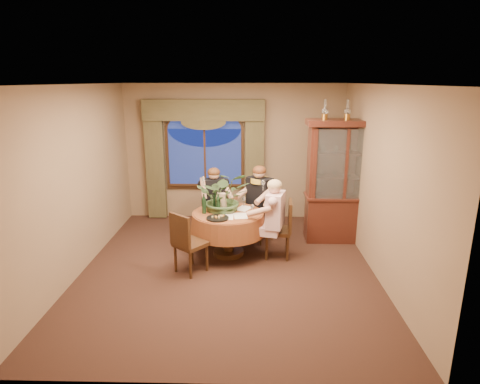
{
  "coord_description": "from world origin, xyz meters",
  "views": [
    {
      "loc": [
        0.33,
        -5.75,
        2.85
      ],
      "look_at": [
        0.18,
        0.53,
        1.1
      ],
      "focal_mm": 30.0,
      "sensor_mm": 36.0,
      "label": 1
    }
  ],
  "objects_px": {
    "chair_back_right": "(259,215)",
    "person_pink": "(275,221)",
    "chair_back": "(220,211)",
    "stoneware_vase": "(222,202)",
    "olive_bowl": "(229,212)",
    "wine_bottle_2": "(204,204)",
    "wine_bottle_3": "(218,204)",
    "oil_lamp_center": "(348,110)",
    "chair_front_left": "(191,242)",
    "person_scarf": "(260,203)",
    "chair_right": "(277,229)",
    "person_back": "(214,202)",
    "oil_lamp_left": "(325,110)",
    "dining_table": "(228,233)",
    "wine_bottle_0": "(215,200)",
    "centerpiece_plant": "(224,176)",
    "wine_bottle_1": "(218,202)",
    "china_cabinet": "(342,182)",
    "oil_lamp_right": "(370,110)"
  },
  "relations": [
    {
      "from": "oil_lamp_center",
      "to": "chair_back",
      "type": "bearing_deg",
      "value": 175.69
    },
    {
      "from": "person_pink",
      "to": "oil_lamp_left",
      "type": "bearing_deg",
      "value": -28.8
    },
    {
      "from": "chair_back_right",
      "to": "person_pink",
      "type": "relative_size",
      "value": 0.7
    },
    {
      "from": "china_cabinet",
      "to": "chair_back",
      "type": "xyz_separation_m",
      "value": [
        -2.22,
        0.17,
        -0.62
      ]
    },
    {
      "from": "oil_lamp_center",
      "to": "stoneware_vase",
      "type": "bearing_deg",
      "value": -163.8
    },
    {
      "from": "oil_lamp_right",
      "to": "dining_table",
      "type": "bearing_deg",
      "value": -163.52
    },
    {
      "from": "wine_bottle_3",
      "to": "chair_back_right",
      "type": "bearing_deg",
      "value": 46.09
    },
    {
      "from": "oil_lamp_right",
      "to": "person_back",
      "type": "distance_m",
      "value": 3.2
    },
    {
      "from": "stoneware_vase",
      "to": "wine_bottle_2",
      "type": "height_order",
      "value": "wine_bottle_2"
    },
    {
      "from": "oil_lamp_center",
      "to": "centerpiece_plant",
      "type": "xyz_separation_m",
      "value": [
        -2.08,
        -0.56,
        -1.04
      ]
    },
    {
      "from": "chair_back",
      "to": "person_pink",
      "type": "distance_m",
      "value": 1.47
    },
    {
      "from": "oil_lamp_center",
      "to": "person_pink",
      "type": "height_order",
      "value": "oil_lamp_center"
    },
    {
      "from": "stoneware_vase",
      "to": "person_back",
      "type": "bearing_deg",
      "value": 106.0
    },
    {
      "from": "oil_lamp_left",
      "to": "chair_front_left",
      "type": "height_order",
      "value": "oil_lamp_left"
    },
    {
      "from": "chair_right",
      "to": "stoneware_vase",
      "type": "relative_size",
      "value": 3.2
    },
    {
      "from": "person_back",
      "to": "person_scarf",
      "type": "xyz_separation_m",
      "value": [
        0.84,
        -0.14,
        0.04
      ]
    },
    {
      "from": "chair_back_right",
      "to": "wine_bottle_1",
      "type": "height_order",
      "value": "wine_bottle_1"
    },
    {
      "from": "chair_right",
      "to": "person_back",
      "type": "height_order",
      "value": "person_back"
    },
    {
      "from": "chair_right",
      "to": "person_pink",
      "type": "xyz_separation_m",
      "value": [
        -0.05,
        -0.14,
        0.2
      ]
    },
    {
      "from": "wine_bottle_3",
      "to": "chair_front_left",
      "type": "bearing_deg",
      "value": -123.78
    },
    {
      "from": "centerpiece_plant",
      "to": "china_cabinet",
      "type": "bearing_deg",
      "value": 15.19
    },
    {
      "from": "person_scarf",
      "to": "dining_table",
      "type": "bearing_deg",
      "value": 90.0
    },
    {
      "from": "chair_front_left",
      "to": "wine_bottle_2",
      "type": "bearing_deg",
      "value": 115.4
    },
    {
      "from": "dining_table",
      "to": "wine_bottle_2",
      "type": "distance_m",
      "value": 0.67
    },
    {
      "from": "chair_back",
      "to": "stoneware_vase",
      "type": "distance_m",
      "value": 0.89
    },
    {
      "from": "chair_front_left",
      "to": "person_back",
      "type": "bearing_deg",
      "value": 120.88
    },
    {
      "from": "person_scarf",
      "to": "stoneware_vase",
      "type": "xyz_separation_m",
      "value": [
        -0.64,
        -0.58,
        0.2
      ]
    },
    {
      "from": "chair_right",
      "to": "wine_bottle_1",
      "type": "bearing_deg",
      "value": 88.72
    },
    {
      "from": "chair_back",
      "to": "oil_lamp_left",
      "type": "bearing_deg",
      "value": 161.6
    },
    {
      "from": "china_cabinet",
      "to": "wine_bottle_2",
      "type": "xyz_separation_m",
      "value": [
        -2.4,
        -0.77,
        -0.19
      ]
    },
    {
      "from": "oil_lamp_center",
      "to": "wine_bottle_0",
      "type": "height_order",
      "value": "oil_lamp_center"
    },
    {
      "from": "chair_right",
      "to": "person_back",
      "type": "bearing_deg",
      "value": 56.19
    },
    {
      "from": "chair_back_right",
      "to": "wine_bottle_3",
      "type": "height_order",
      "value": "wine_bottle_3"
    },
    {
      "from": "china_cabinet",
      "to": "oil_lamp_center",
      "type": "xyz_separation_m",
      "value": [
        0.0,
        0.0,
        1.27
      ]
    },
    {
      "from": "dining_table",
      "to": "chair_front_left",
      "type": "distance_m",
      "value": 0.84
    },
    {
      "from": "oil_lamp_center",
      "to": "oil_lamp_left",
      "type": "bearing_deg",
      "value": 180.0
    },
    {
      "from": "wine_bottle_0",
      "to": "chair_front_left",
      "type": "bearing_deg",
      "value": -111.45
    },
    {
      "from": "chair_back",
      "to": "wine_bottle_0",
      "type": "xyz_separation_m",
      "value": [
        -0.02,
        -0.72,
        0.44
      ]
    },
    {
      "from": "olive_bowl",
      "to": "wine_bottle_2",
      "type": "relative_size",
      "value": 0.52
    },
    {
      "from": "wine_bottle_0",
      "to": "wine_bottle_2",
      "type": "xyz_separation_m",
      "value": [
        -0.16,
        -0.22,
        0.0
      ]
    },
    {
      "from": "chair_back_right",
      "to": "centerpiece_plant",
      "type": "distance_m",
      "value": 1.15
    },
    {
      "from": "stoneware_vase",
      "to": "olive_bowl",
      "type": "relative_size",
      "value": 1.75
    },
    {
      "from": "wine_bottle_1",
      "to": "wine_bottle_2",
      "type": "distance_m",
      "value": 0.24
    },
    {
      "from": "chair_right",
      "to": "chair_back_right",
      "type": "xyz_separation_m",
      "value": [
        -0.28,
        0.71,
        0.0
      ]
    },
    {
      "from": "chair_back_right",
      "to": "wine_bottle_0",
      "type": "relative_size",
      "value": 2.91
    },
    {
      "from": "dining_table",
      "to": "wine_bottle_0",
      "type": "distance_m",
      "value": 0.6
    },
    {
      "from": "chair_front_left",
      "to": "stoneware_vase",
      "type": "relative_size",
      "value": 3.2
    },
    {
      "from": "chair_back_right",
      "to": "olive_bowl",
      "type": "xyz_separation_m",
      "value": [
        -0.52,
        -0.7,
        0.3
      ]
    },
    {
      "from": "oil_lamp_right",
      "to": "centerpiece_plant",
      "type": "xyz_separation_m",
      "value": [
        -2.46,
        -0.56,
        -1.04
      ]
    },
    {
      "from": "person_back",
      "to": "wine_bottle_2",
      "type": "height_order",
      "value": "person_back"
    }
  ]
}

